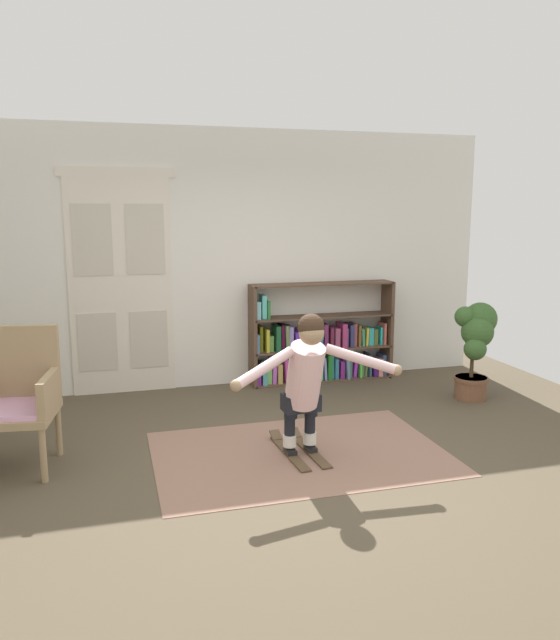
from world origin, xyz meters
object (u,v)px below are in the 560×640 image
(bookshelf, at_px, (317,344))
(potted_plant, at_px, (476,341))
(person_skier, at_px, (306,374))
(skis_pair, at_px, (298,449))
(wicker_chair, at_px, (16,395))

(bookshelf, distance_m, potted_plant, 1.79)
(potted_plant, relative_size, person_skier, 0.74)
(skis_pair, distance_m, person_skier, 0.71)
(potted_plant, relative_size, skis_pair, 1.27)
(wicker_chair, bearing_deg, bookshelf, 28.96)
(person_skier, bearing_deg, wicker_chair, 167.53)
(skis_pair, relative_size, person_skier, 0.58)
(bookshelf, relative_size, person_skier, 1.23)
(potted_plant, distance_m, skis_pair, 2.53)
(bookshelf, bearing_deg, wicker_chair, -151.04)
(bookshelf, height_order, potted_plant, bookshelf)
(bookshelf, height_order, wicker_chair, bookshelf)
(bookshelf, distance_m, skis_pair, 2.25)
(potted_plant, bearing_deg, wicker_chair, -172.30)
(wicker_chair, distance_m, skis_pair, 2.30)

